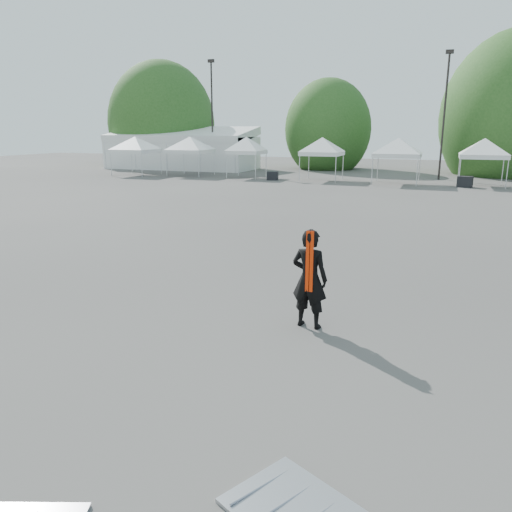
% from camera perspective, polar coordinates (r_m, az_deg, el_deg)
% --- Properties ---
extents(ground, '(120.00, 120.00, 0.00)m').
position_cam_1_polar(ground, '(12.26, 3.16, -4.39)').
color(ground, '#474442').
rests_on(ground, ground).
extents(marquee, '(15.00, 6.25, 4.23)m').
position_cam_1_polar(marquee, '(52.69, -8.49, 11.99)').
color(marquee, white).
rests_on(marquee, ground).
extents(light_pole_west, '(0.60, 0.25, 10.30)m').
position_cam_1_polar(light_pole_west, '(49.97, -5.05, 16.33)').
color(light_pole_west, black).
rests_on(light_pole_west, ground).
extents(light_pole_east, '(0.60, 0.25, 9.80)m').
position_cam_1_polar(light_pole_east, '(43.12, 20.77, 15.50)').
color(light_pole_east, black).
rests_on(light_pole_east, ground).
extents(tree_far_w, '(4.80, 4.80, 7.30)m').
position_cam_1_polar(tree_far_w, '(57.25, -10.72, 14.64)').
color(tree_far_w, '#382314').
rests_on(tree_far_w, ground).
extents(tree_mid_w, '(4.16, 4.16, 6.33)m').
position_cam_1_polar(tree_mid_w, '(52.36, 8.21, 14.13)').
color(tree_mid_w, '#382314').
rests_on(tree_mid_w, ground).
extents(tent_a, '(4.67, 4.67, 3.88)m').
position_cam_1_polar(tent_a, '(45.98, -13.66, 12.80)').
color(tent_a, silver).
rests_on(tent_a, ground).
extents(tent_b, '(4.63, 4.63, 3.88)m').
position_cam_1_polar(tent_b, '(44.55, -7.54, 13.04)').
color(tent_b, silver).
rests_on(tent_b, ground).
extents(tent_c, '(3.91, 3.91, 3.88)m').
position_cam_1_polar(tent_c, '(42.31, -1.10, 13.09)').
color(tent_c, silver).
rests_on(tent_c, ground).
extents(tent_d, '(4.31, 4.31, 3.88)m').
position_cam_1_polar(tent_d, '(40.36, 7.60, 12.92)').
color(tent_d, silver).
rests_on(tent_d, ground).
extents(tent_e, '(4.68, 4.68, 3.88)m').
position_cam_1_polar(tent_e, '(38.73, 15.95, 12.46)').
color(tent_e, silver).
rests_on(tent_e, ground).
extents(tent_f, '(4.49, 4.49, 3.88)m').
position_cam_1_polar(tent_f, '(39.24, 24.70, 11.74)').
color(tent_f, silver).
rests_on(tent_f, ground).
extents(man, '(0.80, 0.58, 2.03)m').
position_cam_1_polar(man, '(10.04, 6.13, -2.59)').
color(man, black).
rests_on(man, ground).
extents(crate_west, '(0.96, 0.81, 0.66)m').
position_cam_1_polar(crate_west, '(40.26, 1.91, 9.15)').
color(crate_west, black).
rests_on(crate_west, ground).
extents(crate_mid, '(1.09, 0.91, 0.76)m').
position_cam_1_polar(crate_mid, '(38.05, 22.77, 7.83)').
color(crate_mid, black).
rests_on(crate_mid, ground).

